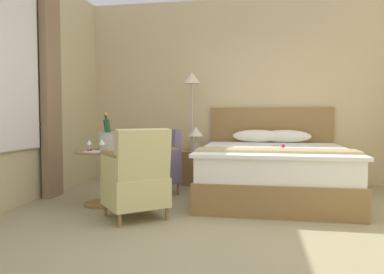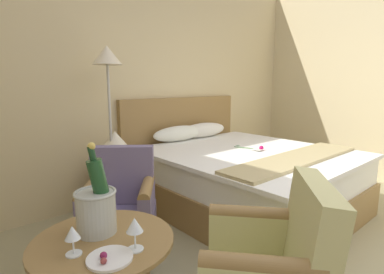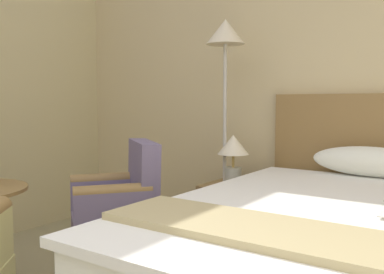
{
  "view_description": "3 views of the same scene",
  "coord_description": "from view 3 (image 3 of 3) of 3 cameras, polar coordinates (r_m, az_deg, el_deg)",
  "views": [
    {
      "loc": [
        0.22,
        -3.5,
        1.09
      ],
      "look_at": [
        -0.61,
        1.17,
        0.82
      ],
      "focal_mm": 35.0,
      "sensor_mm": 36.0,
      "label": 1
    },
    {
      "loc": [
        -2.2,
        -0.52,
        1.41
      ],
      "look_at": [
        -0.42,
        1.51,
        0.93
      ],
      "focal_mm": 28.0,
      "sensor_mm": 36.0,
      "label": 2
    },
    {
      "loc": [
        0.8,
        -0.49,
        1.16
      ],
      "look_at": [
        -0.53,
        1.46,
        0.97
      ],
      "focal_mm": 40.0,
      "sensor_mm": 36.0,
      "label": 3
    }
  ],
  "objects": [
    {
      "name": "wall_headboard_side",
      "position": [
        3.37,
        20.84,
        10.08
      ],
      "size": [
        5.34,
        0.12,
        3.0
      ],
      "color": "#D2BD89",
      "rests_on": "ground"
    },
    {
      "name": "floor_lamp_brass",
      "position": [
        3.26,
        4.45,
        9.3
      ],
      "size": [
        0.29,
        0.29,
        1.78
      ],
      "color": "#BBB8AE",
      "rests_on": "ground"
    },
    {
      "name": "armchair_by_window",
      "position": [
        2.9,
        -9.69,
        -10.1
      ],
      "size": [
        0.73,
        0.74,
        0.91
      ],
      "color": "olive",
      "rests_on": "ground"
    },
    {
      "name": "bedside_lamp",
      "position": [
        3.26,
        5.51,
        -1.88
      ],
      "size": [
        0.24,
        0.24,
        0.38
      ],
      "color": "#B7BBAB",
      "rests_on": "nightstand"
    },
    {
      "name": "bed",
      "position": [
        2.27,
        23.44,
        -16.22
      ],
      "size": [
        1.93,
        2.26,
        1.22
      ],
      "color": "olive",
      "rests_on": "ground"
    },
    {
      "name": "nightstand",
      "position": [
        3.36,
        5.44,
        -10.8
      ],
      "size": [
        0.43,
        0.42,
        0.54
      ],
      "color": "olive",
      "rests_on": "ground"
    }
  ]
}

